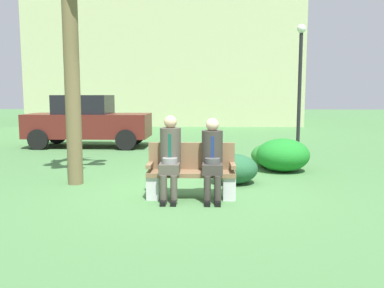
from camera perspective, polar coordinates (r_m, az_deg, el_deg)
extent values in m
plane|color=#457540|center=(6.95, -0.58, -7.07)|extent=(80.00, 80.00, 0.00)
cube|color=brown|center=(6.56, -0.11, -4.20)|extent=(1.44, 0.44, 0.07)
cube|color=brown|center=(6.71, -0.06, -1.70)|extent=(1.44, 0.06, 0.45)
cube|color=brown|center=(6.60, -6.01, -2.99)|extent=(0.08, 0.44, 0.06)
cube|color=brown|center=(6.55, 5.83, -3.06)|extent=(0.08, 0.44, 0.06)
cube|color=silver|center=(6.66, -5.46, -6.05)|extent=(0.20, 0.37, 0.38)
cube|color=silver|center=(6.62, 5.27, -6.13)|extent=(0.20, 0.37, 0.38)
cube|color=#4C473D|center=(6.40, -3.20, -3.46)|extent=(0.32, 0.38, 0.16)
cylinder|color=#4C473D|center=(6.28, -4.06, -6.50)|extent=(0.11, 0.11, 0.45)
cylinder|color=#4C473D|center=(6.27, -2.60, -6.53)|extent=(0.11, 0.11, 0.45)
cube|color=black|center=(6.27, -4.10, -8.32)|extent=(0.09, 0.22, 0.07)
cube|color=black|center=(6.26, -2.63, -8.35)|extent=(0.09, 0.22, 0.07)
cylinder|color=#4C473D|center=(6.53, -3.07, -0.22)|extent=(0.34, 0.34, 0.58)
cube|color=#144C3D|center=(6.36, -3.20, -0.23)|extent=(0.05, 0.01, 0.37)
sphere|color=tan|center=(6.49, -3.09, 3.14)|extent=(0.21, 0.21, 0.21)
cylinder|color=gray|center=(6.36, -3.17, -2.38)|extent=(0.24, 0.24, 0.09)
cube|color=#38332D|center=(6.37, 2.91, -3.50)|extent=(0.32, 0.38, 0.16)
cylinder|color=#38332D|center=(6.25, 2.19, -6.56)|extent=(0.11, 0.11, 0.45)
cylinder|color=#38332D|center=(6.25, 3.66, -6.57)|extent=(0.11, 0.11, 0.45)
cube|color=black|center=(6.24, 2.18, -8.39)|extent=(0.09, 0.22, 0.07)
cube|color=black|center=(6.24, 3.67, -8.39)|extent=(0.09, 0.22, 0.07)
cylinder|color=#38332D|center=(6.51, 2.90, -0.43)|extent=(0.34, 0.34, 0.54)
cube|color=navy|center=(6.34, 2.93, -0.44)|extent=(0.05, 0.01, 0.34)
sphere|color=beige|center=(6.47, 2.92, 2.76)|extent=(0.21, 0.21, 0.21)
cylinder|color=#474747|center=(6.33, 2.94, -2.42)|extent=(0.24, 0.24, 0.09)
cylinder|color=brown|center=(7.86, -16.76, 11.04)|extent=(0.29, 0.29, 4.57)
ellipsoid|color=#1D7C25|center=(9.10, 12.80, -1.54)|extent=(1.17, 1.07, 0.73)
ellipsoid|color=#235833|center=(7.73, 5.99, -3.52)|extent=(0.91, 0.83, 0.57)
ellipsoid|color=#2A7A2D|center=(9.58, 11.07, -1.59)|extent=(0.90, 0.82, 0.56)
cube|color=#591E19|center=(13.45, -14.45, 2.57)|extent=(3.91, 1.60, 0.76)
cube|color=black|center=(13.47, -15.15, 5.45)|extent=(1.71, 1.38, 0.60)
cylinder|color=black|center=(13.92, -8.09, 1.30)|extent=(0.64, 0.15, 0.64)
cylinder|color=black|center=(12.40, -9.39, 0.58)|extent=(0.64, 0.15, 0.64)
cylinder|color=black|center=(14.66, -18.64, 1.29)|extent=(0.64, 0.15, 0.64)
cylinder|color=black|center=(13.23, -21.05, 0.60)|extent=(0.64, 0.15, 0.64)
cylinder|color=black|center=(11.58, 15.02, 6.72)|extent=(0.10, 0.10, 3.36)
sphere|color=white|center=(11.72, 15.31, 15.54)|extent=(0.24, 0.24, 0.24)
cube|color=#B2BC89|center=(25.77, -3.29, 16.83)|extent=(14.89, 8.24, 12.17)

